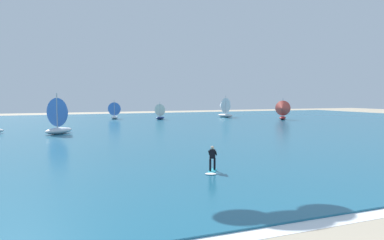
{
  "coord_description": "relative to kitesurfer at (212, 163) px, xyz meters",
  "views": [
    {
      "loc": [
        -9.25,
        -5.19,
        5.04
      ],
      "look_at": [
        0.27,
        18.05,
        3.36
      ],
      "focal_mm": 34.01,
      "sensor_mm": 36.0,
      "label": 1
    }
  ],
  "objects": [
    {
      "name": "ocean",
      "position": [
        -0.79,
        35.42,
        -0.65
      ],
      "size": [
        160.0,
        90.0,
        0.1
      ],
      "primitive_type": "cube",
      "color": "#1E607F",
      "rests_on": "ground"
    },
    {
      "name": "shoreline_foam",
      "position": [
        -2.34,
        -9.28,
        -0.7
      ],
      "size": [
        87.18,
        2.44,
        0.01
      ],
      "primitive_type": "cube",
      "color": "white",
      "rests_on": "ground"
    },
    {
      "name": "kitesurfer",
      "position": [
        0.0,
        0.0,
        0.0
      ],
      "size": [
        1.52,
        1.95,
        1.67
      ],
      "color": "#26B2CC",
      "rests_on": "ocean"
    },
    {
      "name": "sailboat_center_horizon",
      "position": [
        13.05,
        52.51,
        1.05
      ],
      "size": [
        3.22,
        3.16,
        3.62
      ],
      "color": "navy",
      "rests_on": "ocean"
    },
    {
      "name": "sailboat_mid_left",
      "position": [
        35.73,
        41.28,
        1.43
      ],
      "size": [
        3.88,
        3.94,
        4.43
      ],
      "color": "maroon",
      "rests_on": "ocean"
    },
    {
      "name": "sailboat_far_right",
      "position": [
        28.51,
        54.04,
        1.68
      ],
      "size": [
        3.97,
        4.43,
        4.99
      ],
      "color": "silver",
      "rests_on": "ocean"
    },
    {
      "name": "sailboat_trailing",
      "position": [
        -7.81,
        29.37,
        1.8
      ],
      "size": [
        4.68,
        4.59,
        5.25
      ],
      "color": "white",
      "rests_on": "ocean"
    },
    {
      "name": "sailboat_mid_right",
      "position": [
        4.32,
        57.95,
        1.21
      ],
      "size": [
        3.16,
        3.54,
        3.97
      ],
      "color": "white",
      "rests_on": "ocean"
    }
  ]
}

